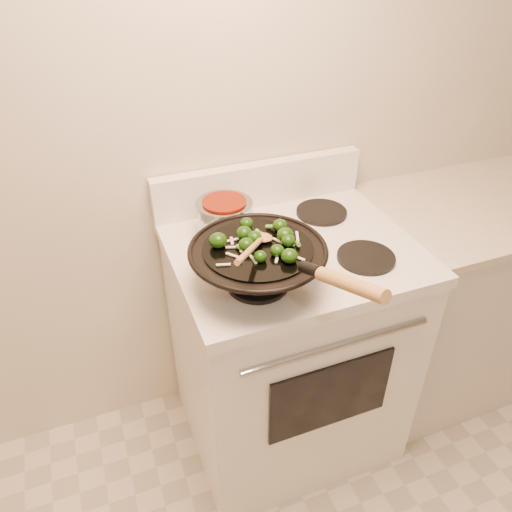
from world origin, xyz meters
name	(u,v)px	position (x,y,z in m)	size (l,w,h in m)	color
stove	(287,345)	(-0.13, 1.17, 0.47)	(0.78, 0.67, 1.08)	white
counter_unit	(458,294)	(0.68, 1.20, 0.46)	(0.87, 0.62, 0.91)	silver
wok	(259,264)	(-0.31, 1.02, 1.00)	(0.39, 0.63, 0.26)	black
stirfry	(261,240)	(-0.29, 1.03, 1.07)	(0.27, 0.24, 0.04)	#143708
wooden_spoon	(256,244)	(-0.33, 0.99, 1.08)	(0.19, 0.24, 0.10)	#A87742
saucepan	(225,216)	(-0.31, 1.32, 0.99)	(0.19, 0.29, 0.11)	#94969C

